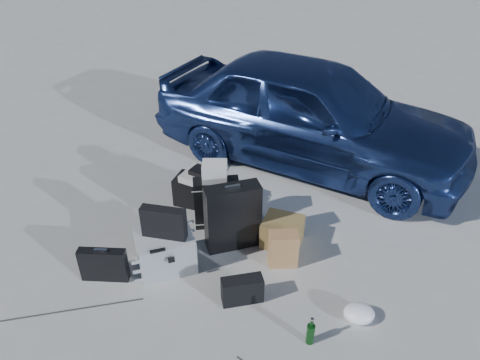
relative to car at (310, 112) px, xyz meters
name	(u,v)px	position (x,y,z in m)	size (l,w,h in m)	color
ground	(219,286)	(-0.84, -2.41, -0.68)	(60.00, 60.00, 0.00)	#9E9E9A
car	(310,112)	(0.00, 0.00, 0.00)	(1.61, 4.01, 1.37)	navy
pelican_case	(165,250)	(-1.39, -2.18, -0.49)	(0.52, 0.43, 0.38)	#A4A7AA
laptop_bag	(164,223)	(-1.37, -2.20, -0.15)	(0.42, 0.10, 0.31)	black
briefcase	(104,265)	(-1.92, -2.42, -0.51)	(0.44, 0.10, 0.34)	black
suitcase_left	(233,217)	(-0.78, -1.81, -0.33)	(0.55, 0.20, 0.71)	black
suitcase_right	(217,203)	(-0.99, -1.49, -0.40)	(0.47, 0.17, 0.57)	black
white_carton	(215,172)	(-1.00, -1.49, -0.01)	(0.25, 0.20, 0.20)	beige
duffel_bag	(204,193)	(-1.18, -1.16, -0.52)	(0.67, 0.29, 0.34)	black
flat_box_white	(203,177)	(-1.19, -1.16, -0.31)	(0.44, 0.33, 0.08)	beige
flat_box_black	(202,172)	(-1.20, -1.15, -0.24)	(0.25, 0.18, 0.05)	black
kraft_bag	(283,249)	(-0.27, -2.04, -0.50)	(0.28, 0.17, 0.37)	#A46B47
cardboard_box	(282,232)	(-0.28, -1.74, -0.54)	(0.39, 0.34, 0.29)	olive
plastic_bag	(359,313)	(0.40, -2.67, -0.61)	(0.26, 0.22, 0.15)	white
messenger_bag	(242,290)	(-0.61, -2.56, -0.56)	(0.37, 0.14, 0.26)	black
green_bottle	(311,331)	(-0.02, -2.95, -0.55)	(0.07, 0.07, 0.27)	black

